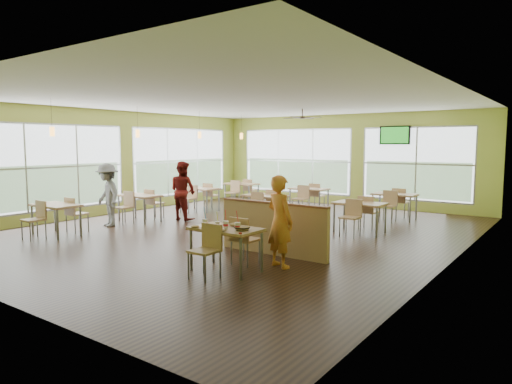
% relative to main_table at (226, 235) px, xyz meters
% --- Properties ---
extents(room, '(12.00, 12.04, 3.20)m').
position_rel_main_table_xyz_m(room, '(-2.00, 3.00, 0.97)').
color(room, black).
rests_on(room, ground).
extents(window_bays, '(9.24, 10.24, 2.38)m').
position_rel_main_table_xyz_m(window_bays, '(-4.65, 6.08, 0.85)').
color(window_bays, white).
rests_on(window_bays, room).
extents(main_table, '(1.22, 1.52, 0.87)m').
position_rel_main_table_xyz_m(main_table, '(0.00, 0.00, 0.00)').
color(main_table, tan).
rests_on(main_table, floor).
extents(half_wall_divider, '(2.40, 0.14, 1.04)m').
position_rel_main_table_xyz_m(half_wall_divider, '(0.00, 1.45, -0.11)').
color(half_wall_divider, tan).
rests_on(half_wall_divider, floor).
extents(dining_tables, '(6.92, 8.72, 0.87)m').
position_rel_main_table_xyz_m(dining_tables, '(-3.05, 4.71, -0.00)').
color(dining_tables, tan).
rests_on(dining_tables, floor).
extents(pendant_lights, '(0.11, 7.31, 0.86)m').
position_rel_main_table_xyz_m(pendant_lights, '(-5.20, 3.68, 1.82)').
color(pendant_lights, '#2D2119').
rests_on(pendant_lights, ceiling).
extents(ceiling_fan, '(1.25, 1.25, 0.29)m').
position_rel_main_table_xyz_m(ceiling_fan, '(-2.00, 6.00, 2.32)').
color(ceiling_fan, '#2D2119').
rests_on(ceiling_fan, ceiling).
extents(tv_backwall, '(1.00, 0.07, 0.60)m').
position_rel_main_table_xyz_m(tv_backwall, '(-0.20, 8.90, 1.82)').
color(tv_backwall, black).
rests_on(tv_backwall, wall_back).
extents(man_plaid, '(0.69, 0.55, 1.63)m').
position_rel_main_table_xyz_m(man_plaid, '(0.60, 0.75, 0.18)').
color(man_plaid, '#E74A19').
rests_on(man_plaid, floor).
extents(patron_maroon, '(0.84, 0.67, 1.68)m').
position_rel_main_table_xyz_m(patron_maroon, '(-4.37, 3.38, 0.21)').
color(patron_maroon, '#5C120D').
rests_on(patron_maroon, floor).
extents(patron_grey, '(1.21, 0.90, 1.66)m').
position_rel_main_table_xyz_m(patron_grey, '(-5.26, 1.50, 0.20)').
color(patron_grey, slate).
rests_on(patron_grey, floor).
extents(cup_blue, '(0.10, 0.10, 0.37)m').
position_rel_main_table_xyz_m(cup_blue, '(-0.32, -0.17, 0.19)').
color(cup_blue, white).
rests_on(cup_blue, main_table).
extents(cup_yellow, '(0.09, 0.09, 0.31)m').
position_rel_main_table_xyz_m(cup_yellow, '(-0.08, -0.13, 0.18)').
color(cup_yellow, white).
rests_on(cup_yellow, main_table).
extents(cup_red_near, '(0.10, 0.10, 0.36)m').
position_rel_main_table_xyz_m(cup_red_near, '(0.06, -0.08, 0.19)').
color(cup_red_near, white).
rests_on(cup_red_near, main_table).
extents(cup_red_far, '(0.10, 0.10, 0.35)m').
position_rel_main_table_xyz_m(cup_red_far, '(0.31, -0.08, 0.19)').
color(cup_red_far, white).
rests_on(cup_red_far, main_table).
extents(food_basket, '(0.27, 0.27, 0.06)m').
position_rel_main_table_xyz_m(food_basket, '(0.36, -0.02, 0.15)').
color(food_basket, black).
rests_on(food_basket, main_table).
extents(ketchup_cup, '(0.05, 0.05, 0.02)m').
position_rel_main_table_xyz_m(ketchup_cup, '(0.53, -0.29, 0.13)').
color(ketchup_cup, maroon).
rests_on(ketchup_cup, main_table).
extents(wrapper_left, '(0.17, 0.15, 0.04)m').
position_rel_main_table_xyz_m(wrapper_left, '(-0.43, -0.30, 0.14)').
color(wrapper_left, '#9E7B4C').
rests_on(wrapper_left, main_table).
extents(wrapper_mid, '(0.26, 0.24, 0.06)m').
position_rel_main_table_xyz_m(wrapper_mid, '(0.04, 0.21, 0.15)').
color(wrapper_mid, '#9E7B4C').
rests_on(wrapper_mid, main_table).
extents(wrapper_right, '(0.15, 0.14, 0.03)m').
position_rel_main_table_xyz_m(wrapper_right, '(0.16, -0.27, 0.13)').
color(wrapper_right, '#9E7B4C').
rests_on(wrapper_right, main_table).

